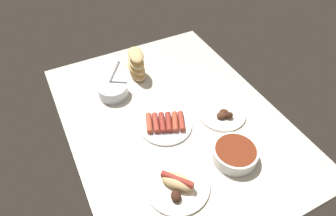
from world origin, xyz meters
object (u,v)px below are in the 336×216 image
Objects in this scene: bread_stack at (136,64)px; plate_grilled_meat at (222,114)px; bowl_chili at (235,153)px; plate_sausages at (165,124)px; bowl_coleslaw at (113,90)px; plate_hotdog_assembled at (177,184)px.

bread_stack is 49.46cm from plate_grilled_meat.
plate_sausages is at bearing 30.99° from bowl_chili.
bowl_coleslaw reaches higher than plate_sausages.
plate_grilled_meat is at bearing -131.76° from bowl_coleslaw.
bowl_chili is 0.77× the size of plate_sausages.
plate_grilled_meat is at bearing -57.23° from plate_hotdog_assembled.
bowl_coleslaw is at bearing 24.65° from plate_sausages.
bowl_coleslaw reaches higher than bowl_chili.
bread_stack is at bearing -10.28° from plate_hotdog_assembled.
plate_hotdog_assembled is at bearing 92.06° from bowl_chili.
bowl_coleslaw reaches higher than bread_stack.
bowl_chili and plate_hotdog_assembled have the same top height.
bread_stack is at bearing 28.12° from plate_grilled_meat.
plate_sausages is 29.87cm from plate_hotdog_assembled.
bowl_chili is 25.94cm from plate_hotdog_assembled.
bowl_chili reaches higher than plate_grilled_meat.
bowl_chili is 1.11× the size of bowl_coleslaw.
bread_stack is at bearing 12.13° from bowl_chili.
plate_sausages is 26.28cm from plate_grilled_meat.
plate_hotdog_assembled is at bearing 169.72° from bread_stack.
bowl_coleslaw is 0.74× the size of plate_grilled_meat.
plate_sausages is 0.96× the size of plate_hotdog_assembled.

